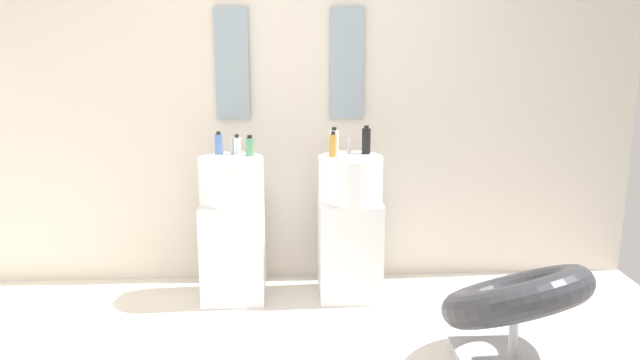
{
  "coord_description": "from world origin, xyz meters",
  "views": [
    {
      "loc": [
        -0.02,
        -2.83,
        1.74
      ],
      "look_at": [
        0.15,
        0.55,
        0.95
      ],
      "focal_mm": 36.84,
      "sensor_mm": 36.0,
      "label": 1
    }
  ],
  "objects_px": {
    "soap_bottle_white": "(334,142)",
    "soap_bottle_black": "(366,141)",
    "pedestal_sink_right": "(350,226)",
    "soap_bottle_amber": "(333,145)",
    "soap_bottle_clear": "(237,145)",
    "soap_bottle_blue": "(219,144)",
    "soap_bottle_green": "(250,146)",
    "pedestal_sink_left": "(233,228)",
    "lounge_chair": "(516,305)"
  },
  "relations": [
    {
      "from": "pedestal_sink_right",
      "to": "lounge_chair",
      "type": "height_order",
      "value": "pedestal_sink_right"
    },
    {
      "from": "soap_bottle_amber",
      "to": "pedestal_sink_left",
      "type": "bearing_deg",
      "value": -179.87
    },
    {
      "from": "soap_bottle_green",
      "to": "soap_bottle_clear",
      "type": "relative_size",
      "value": 1.02
    },
    {
      "from": "pedestal_sink_left",
      "to": "lounge_chair",
      "type": "distance_m",
      "value": 1.83
    },
    {
      "from": "pedestal_sink_left",
      "to": "pedestal_sink_right",
      "type": "relative_size",
      "value": 1.0
    },
    {
      "from": "soap_bottle_white",
      "to": "soap_bottle_amber",
      "type": "distance_m",
      "value": 0.08
    },
    {
      "from": "soap_bottle_white",
      "to": "soap_bottle_blue",
      "type": "bearing_deg",
      "value": 176.75
    },
    {
      "from": "soap_bottle_green",
      "to": "pedestal_sink_left",
      "type": "bearing_deg",
      "value": -154.61
    },
    {
      "from": "soap_bottle_blue",
      "to": "soap_bottle_amber",
      "type": "height_order",
      "value": "soap_bottle_amber"
    },
    {
      "from": "soap_bottle_white",
      "to": "soap_bottle_blue",
      "type": "height_order",
      "value": "soap_bottle_white"
    },
    {
      "from": "soap_bottle_black",
      "to": "soap_bottle_white",
      "type": "bearing_deg",
      "value": -177.2
    },
    {
      "from": "soap_bottle_clear",
      "to": "soap_bottle_white",
      "type": "bearing_deg",
      "value": -2.23
    },
    {
      "from": "lounge_chair",
      "to": "soap_bottle_white",
      "type": "bearing_deg",
      "value": 128.33
    },
    {
      "from": "pedestal_sink_right",
      "to": "pedestal_sink_left",
      "type": "bearing_deg",
      "value": 180.0
    },
    {
      "from": "soap_bottle_black",
      "to": "pedestal_sink_right",
      "type": "bearing_deg",
      "value": -140.1
    },
    {
      "from": "soap_bottle_black",
      "to": "soap_bottle_amber",
      "type": "xyz_separation_m",
      "value": [
        -0.22,
        -0.09,
        -0.01
      ]
    },
    {
      "from": "pedestal_sink_left",
      "to": "soap_bottle_white",
      "type": "distance_m",
      "value": 0.86
    },
    {
      "from": "soap_bottle_green",
      "to": "soap_bottle_black",
      "type": "distance_m",
      "value": 0.75
    },
    {
      "from": "soap_bottle_white",
      "to": "soap_bottle_amber",
      "type": "relative_size",
      "value": 1.09
    },
    {
      "from": "pedestal_sink_right",
      "to": "soap_bottle_black",
      "type": "xyz_separation_m",
      "value": [
        0.11,
        0.09,
        0.55
      ]
    },
    {
      "from": "pedestal_sink_right",
      "to": "lounge_chair",
      "type": "relative_size",
      "value": 0.96
    },
    {
      "from": "soap_bottle_clear",
      "to": "soap_bottle_blue",
      "type": "relative_size",
      "value": 0.88
    },
    {
      "from": "pedestal_sink_right",
      "to": "soap_bottle_blue",
      "type": "relative_size",
      "value": 7.04
    },
    {
      "from": "pedestal_sink_right",
      "to": "soap_bottle_black",
      "type": "relative_size",
      "value": 5.64
    },
    {
      "from": "pedestal_sink_left",
      "to": "soap_bottle_blue",
      "type": "relative_size",
      "value": 7.04
    },
    {
      "from": "lounge_chair",
      "to": "soap_bottle_white",
      "type": "xyz_separation_m",
      "value": [
        -0.86,
        1.09,
        0.67
      ]
    },
    {
      "from": "pedestal_sink_left",
      "to": "soap_bottle_amber",
      "type": "xyz_separation_m",
      "value": [
        0.65,
        0.0,
        0.54
      ]
    },
    {
      "from": "soap_bottle_green",
      "to": "pedestal_sink_right",
      "type": "bearing_deg",
      "value": -5.1
    },
    {
      "from": "soap_bottle_green",
      "to": "soap_bottle_black",
      "type": "bearing_deg",
      "value": 2.61
    },
    {
      "from": "pedestal_sink_left",
      "to": "soap_bottle_clear",
      "type": "distance_m",
      "value": 0.53
    },
    {
      "from": "pedestal_sink_left",
      "to": "soap_bottle_clear",
      "type": "xyz_separation_m",
      "value": [
        0.04,
        0.11,
        0.52
      ]
    },
    {
      "from": "pedestal_sink_right",
      "to": "soap_bottle_amber",
      "type": "bearing_deg",
      "value": 179.23
    },
    {
      "from": "lounge_chair",
      "to": "soap_bottle_black",
      "type": "relative_size",
      "value": 5.88
    },
    {
      "from": "soap_bottle_blue",
      "to": "pedestal_sink_left",
      "type": "bearing_deg",
      "value": -55.96
    },
    {
      "from": "pedestal_sink_right",
      "to": "soap_bottle_blue",
      "type": "distance_m",
      "value": 1.0
    },
    {
      "from": "soap_bottle_amber",
      "to": "soap_bottle_blue",
      "type": "bearing_deg",
      "value": 170.55
    },
    {
      "from": "pedestal_sink_left",
      "to": "soap_bottle_clear",
      "type": "height_order",
      "value": "soap_bottle_clear"
    },
    {
      "from": "soap_bottle_black",
      "to": "soap_bottle_clear",
      "type": "bearing_deg",
      "value": 179.03
    },
    {
      "from": "pedestal_sink_right",
      "to": "soap_bottle_green",
      "type": "bearing_deg",
      "value": 174.9
    },
    {
      "from": "soap_bottle_amber",
      "to": "soap_bottle_black",
      "type": "bearing_deg",
      "value": 22.13
    },
    {
      "from": "pedestal_sink_right",
      "to": "soap_bottle_clear",
      "type": "height_order",
      "value": "soap_bottle_clear"
    },
    {
      "from": "pedestal_sink_right",
      "to": "soap_bottle_white",
      "type": "bearing_deg",
      "value": 141.0
    },
    {
      "from": "soap_bottle_white",
      "to": "soap_bottle_black",
      "type": "height_order",
      "value": "soap_bottle_black"
    },
    {
      "from": "soap_bottle_clear",
      "to": "soap_bottle_green",
      "type": "bearing_deg",
      "value": -29.6
    },
    {
      "from": "soap_bottle_blue",
      "to": "pedestal_sink_right",
      "type": "bearing_deg",
      "value": -8.32
    },
    {
      "from": "lounge_chair",
      "to": "soap_bottle_green",
      "type": "distance_m",
      "value": 1.87
    },
    {
      "from": "soap_bottle_green",
      "to": "soap_bottle_white",
      "type": "xyz_separation_m",
      "value": [
        0.54,
        0.02,
        0.02
      ]
    },
    {
      "from": "pedestal_sink_right",
      "to": "soap_bottle_clear",
      "type": "distance_m",
      "value": 0.9
    },
    {
      "from": "soap_bottle_green",
      "to": "soap_bottle_black",
      "type": "xyz_separation_m",
      "value": [
        0.75,
        0.03,
        0.03
      ]
    },
    {
      "from": "pedestal_sink_left",
      "to": "soap_bottle_amber",
      "type": "distance_m",
      "value": 0.84
    }
  ]
}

